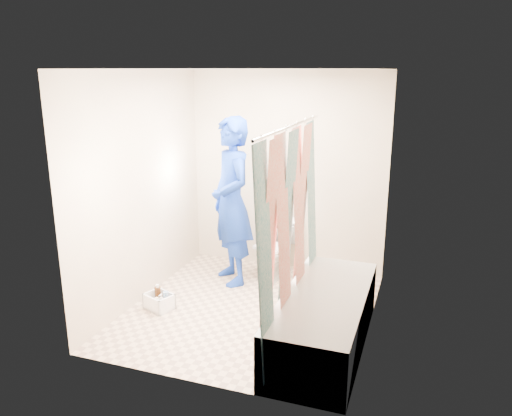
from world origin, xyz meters
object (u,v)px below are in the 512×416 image
(plumber, at_px, (232,202))
(cleaning_caddy, at_px, (160,302))
(toilet, at_px, (275,250))
(bathtub, at_px, (324,319))

(plumber, bearing_deg, cleaning_caddy, -67.44)
(toilet, bearing_deg, plumber, -137.44)
(bathtub, distance_m, plumber, 1.83)
(bathtub, distance_m, cleaning_caddy, 1.76)
(plumber, relative_size, cleaning_caddy, 5.66)
(bathtub, xyz_separation_m, plumber, (-1.31, 1.08, 0.69))
(cleaning_caddy, bearing_deg, plumber, 86.51)
(toilet, height_order, plumber, plumber)
(bathtub, relative_size, plumber, 0.92)
(plumber, height_order, cleaning_caddy, plumber)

